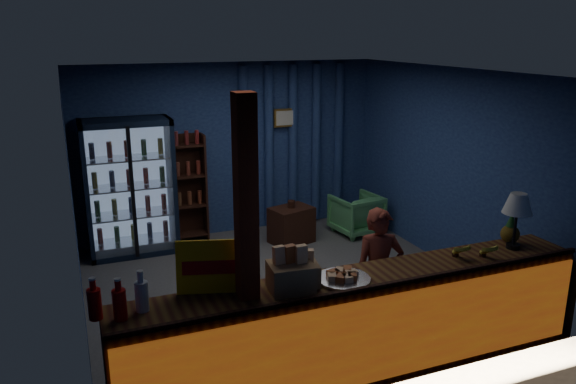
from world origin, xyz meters
The scene contains 19 objects.
ground centered at (0.00, 0.00, 0.00)m, with size 4.60×4.60×0.00m, color #515154.
room_walls centered at (0.00, 0.00, 1.57)m, with size 4.60×4.60×4.60m.
counter centered at (0.00, -1.91, 0.48)m, with size 4.40×0.57×0.99m.
support_post centered at (-1.05, -1.90, 1.30)m, with size 0.16×0.16×2.60m, color maroon.
beverage_cooler centered at (-1.55, 1.92, 0.93)m, with size 1.20×0.62×1.90m.
bottle_shelf centered at (-0.70, 2.06, 0.79)m, with size 0.50×0.28×1.60m.
curtain_folds centered at (1.00, 2.14, 1.30)m, with size 1.74×0.14×2.50m.
framed_picture centered at (0.85, 2.10, 1.75)m, with size 0.36×0.04×0.28m.
shopkeeper centered at (0.47, -1.41, 0.68)m, with size 0.50×0.33×1.37m, color maroon.
green_chair centered at (1.75, 1.38, 0.31)m, with size 0.66×0.68×0.62m, color #57AF65.
side_table centered at (0.67, 1.38, 0.27)m, with size 0.69×0.57×0.65m.
yellow_sign centered at (-1.30, -1.70, 1.17)m, with size 0.56×0.26×0.44m.
soda_bottles centered at (-2.05, -1.85, 1.08)m, with size 0.45×0.18×0.33m.
snack_box_left centered at (-0.68, -1.91, 1.09)m, with size 0.39×0.33×0.38m.
snack_box_centre centered at (-0.56, -1.86, 1.06)m, with size 0.33×0.29×0.31m.
pastry_tray centered at (-0.19, -1.92, 0.98)m, with size 0.47×0.47×0.08m.
banana_bunches centered at (1.18, -1.91, 1.03)m, with size 0.46×0.28×0.15m.
table_lamp centered at (1.72, -1.87, 1.39)m, with size 0.29×0.29×0.57m.
pineapple centered at (1.77, -1.76, 1.08)m, with size 0.19×0.19×0.32m.
Camera 1 is at (-2.29, -5.87, 3.03)m, focal length 35.00 mm.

